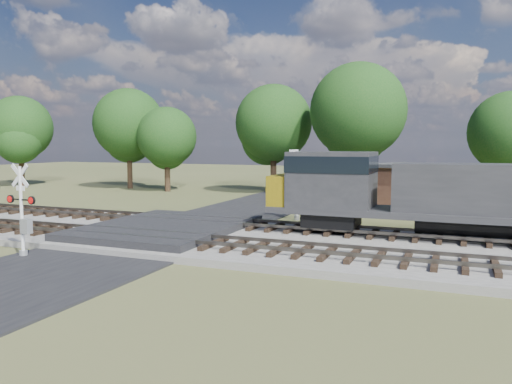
% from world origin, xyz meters
% --- Properties ---
extents(ground, '(160.00, 160.00, 0.00)m').
position_xyz_m(ground, '(0.00, 0.00, 0.00)').
color(ground, '#444C28').
rests_on(ground, ground).
extents(ballast_bed, '(140.00, 10.00, 0.30)m').
position_xyz_m(ballast_bed, '(10.00, 0.50, 0.15)').
color(ballast_bed, gray).
rests_on(ballast_bed, ground).
extents(road, '(7.00, 60.00, 0.08)m').
position_xyz_m(road, '(0.00, 0.00, 0.04)').
color(road, black).
rests_on(road, ground).
extents(crossing_panel, '(7.00, 9.00, 0.62)m').
position_xyz_m(crossing_panel, '(0.00, 0.50, 0.32)').
color(crossing_panel, '#262628').
rests_on(crossing_panel, ground).
extents(track_near, '(140.00, 2.60, 0.33)m').
position_xyz_m(track_near, '(3.12, -2.00, 0.41)').
color(track_near, black).
rests_on(track_near, ballast_bed).
extents(track_far, '(140.00, 2.60, 0.33)m').
position_xyz_m(track_far, '(3.12, 3.00, 0.41)').
color(track_far, black).
rests_on(track_far, ballast_bed).
extents(crossing_signal_near, '(1.56, 0.34, 3.87)m').
position_xyz_m(crossing_signal_near, '(-2.82, -5.78, 1.61)').
color(crossing_signal_near, silver).
rests_on(crossing_signal_near, ground).
extents(crossing_signal_far, '(1.63, 0.36, 4.03)m').
position_xyz_m(crossing_signal_far, '(4.50, 8.11, 1.68)').
color(crossing_signal_far, silver).
rests_on(crossing_signal_far, ground).
extents(equipment_shed, '(6.44, 6.44, 3.39)m').
position_xyz_m(equipment_shed, '(11.40, 12.78, 1.71)').
color(equipment_shed, '#42271C').
rests_on(equipment_shed, ground).
extents(treeline, '(81.92, 10.87, 11.39)m').
position_xyz_m(treeline, '(6.22, 20.97, 6.49)').
color(treeline, black).
rests_on(treeline, ground).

